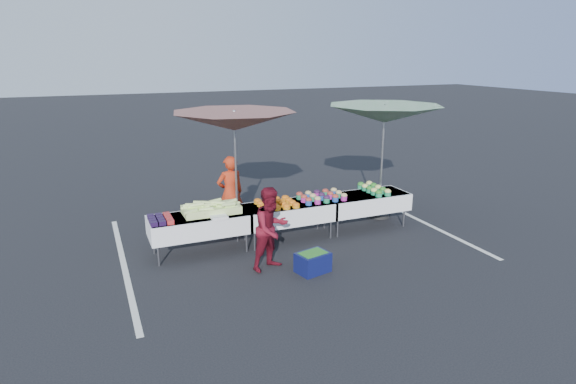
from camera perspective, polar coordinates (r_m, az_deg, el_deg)
name	(u,v)px	position (r m, az deg, el deg)	size (l,w,h in m)	color
ground	(288,239)	(9.86, 0.00, -5.59)	(80.00, 80.00, 0.00)	black
stripe_left	(124,265)	(9.19, -18.88, -8.16)	(0.10, 5.00, 0.00)	silver
stripe_right	(416,219)	(11.42, 14.97, -3.08)	(0.10, 5.00, 0.00)	silver
table_left	(199,224)	(9.15, -10.46, -3.73)	(1.86, 0.81, 0.75)	white
table_center	(288,212)	(9.66, 0.00, -2.38)	(1.86, 0.81, 0.75)	white
table_right	(365,202)	(10.46, 9.11, -1.13)	(1.86, 0.81, 0.75)	white
berry_punnets	(160,219)	(8.91, -14.89, -3.14)	(0.40, 0.54, 0.08)	black
corn_pile	(211,208)	(9.16, -9.07, -1.93)	(1.16, 0.57, 0.26)	#C4E475
plastic_bags	(219,217)	(8.87, -8.20, -2.94)	(0.30, 0.25, 0.05)	white
carrot_bowls	(277,203)	(9.49, -1.37, -1.34)	(0.75, 0.69, 0.11)	orange
potato_cups	(322,196)	(9.89, 4.00, -0.47)	(0.94, 0.58, 0.16)	#21489C
bean_baskets	(374,189)	(10.60, 10.14, 0.39)	(0.36, 0.86, 0.15)	#208355
vendor	(230,193)	(10.27, -6.86, -0.10)	(0.58, 0.38, 1.60)	#B52E14
customer	(271,229)	(8.32, -1.99, -4.37)	(0.72, 0.56, 1.48)	maroon
umbrella_left	(234,122)	(9.73, -6.37, 8.25)	(2.99, 2.99, 2.57)	black
umbrella_right	(384,115)	(10.87, 11.36, 8.97)	(2.82, 2.82, 2.60)	black
storage_bin	(313,262)	(8.39, 2.96, -8.26)	(0.62, 0.51, 0.36)	#0D1344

